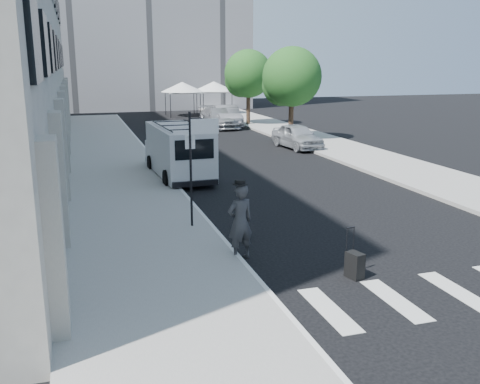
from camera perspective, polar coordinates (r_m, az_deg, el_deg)
ground at (r=14.54m, az=7.73°, el=-6.83°), size 120.00×120.00×0.00m
sidewalk_left at (r=28.80m, az=-13.74°, el=3.36°), size 4.50×48.00×0.15m
sidewalk_right at (r=35.91m, az=7.48°, el=5.64°), size 4.00×56.00×0.15m
sign_pole at (r=16.09m, az=-4.51°, el=5.03°), size 1.03×0.07×3.50m
tree_near at (r=35.12m, az=5.30°, el=11.91°), size 3.80×3.83×6.03m
tree_far at (r=43.57m, az=0.70°, el=12.32°), size 3.80×3.83×6.03m
tent_left at (r=51.32m, az=-6.18°, el=11.05°), size 4.00×4.00×3.20m
tent_right at (r=52.51m, az=-2.80°, el=11.17°), size 4.00×4.00×3.20m
businessman at (r=13.94m, az=0.01°, el=-3.21°), size 0.84×0.65×2.03m
briefcase at (r=15.80m, az=0.44°, el=-4.35°), size 0.20×0.45×0.34m
suitcase at (r=13.24m, az=12.13°, el=-7.63°), size 0.37×0.49×1.23m
cargo_van at (r=24.15m, az=-6.62°, el=4.39°), size 2.35×6.14×2.28m
parked_car_a at (r=32.27m, az=6.11°, el=5.94°), size 2.10×4.41×1.46m
parked_car_b at (r=42.72m, az=-1.43°, el=8.08°), size 2.27×5.27×1.69m
parked_car_c at (r=42.34m, az=-2.24°, el=7.96°), size 2.44×5.60×1.60m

